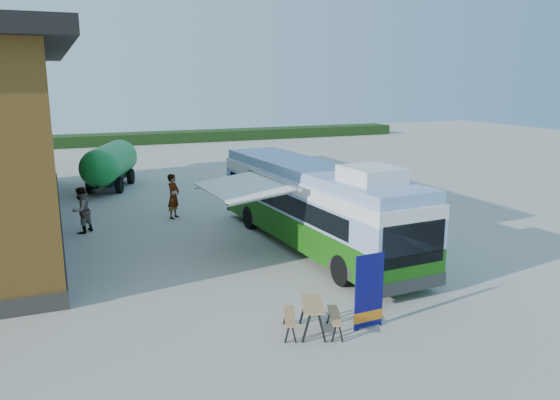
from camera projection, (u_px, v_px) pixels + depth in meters
name	position (u px, v px, depth m)	size (l,w,h in m)	color
ground	(291.00, 276.00, 16.98)	(100.00, 100.00, 0.00)	#BCB7AD
hedge	(211.00, 135.00, 54.11)	(40.00, 3.00, 1.00)	#264419
bus	(313.00, 203.00, 19.53)	(3.03, 11.39, 3.46)	#1F6E12
awning	(247.00, 185.00, 18.32)	(2.62, 3.98, 0.50)	white
banner	(369.00, 298.00, 13.28)	(0.83, 0.21, 1.91)	#0D0B5A
picnic_table	(312.00, 311.00, 13.05)	(1.67, 1.59, 0.76)	#AA8350
person_a	(174.00, 196.00, 23.83)	(0.72, 0.47, 1.96)	#999999
person_b	(81.00, 210.00, 21.55)	(0.90, 0.70, 1.84)	#999999
slurry_tanker	(110.00, 163.00, 30.30)	(3.53, 6.38, 2.48)	#1A8F36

